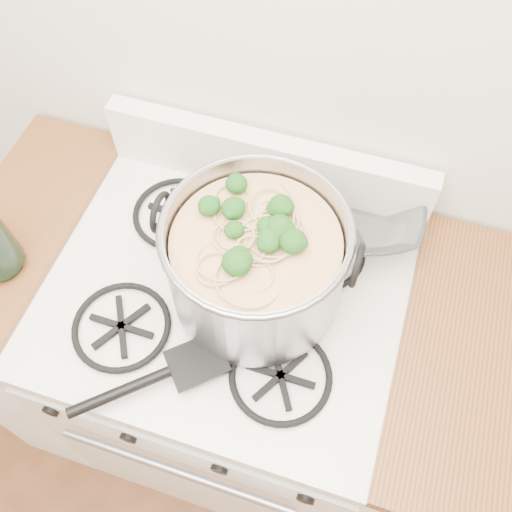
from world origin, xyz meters
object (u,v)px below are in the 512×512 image
object	(u,v)px
gas_range	(232,368)
glass_bowl	(349,210)
stock_pot	(256,263)
spatula	(197,360)

from	to	relation	value
gas_range	glass_bowl	bearing A→B (deg)	51.78
stock_pot	glass_bowl	world-z (taller)	stock_pot
spatula	gas_range	bearing A→B (deg)	140.41
spatula	glass_bowl	distance (m)	0.48
stock_pot	spatula	xyz separation A→B (m)	(-0.06, -0.19, -0.10)
gas_range	stock_pot	world-z (taller)	stock_pot
spatula	glass_bowl	xyz separation A→B (m)	(0.20, 0.44, 0.00)
gas_range	spatula	xyz separation A→B (m)	(0.01, -0.17, 0.50)
gas_range	spatula	world-z (taller)	spatula
stock_pot	spatula	bearing A→B (deg)	-107.87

